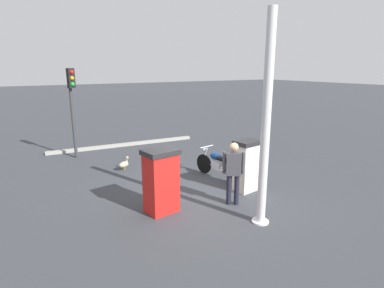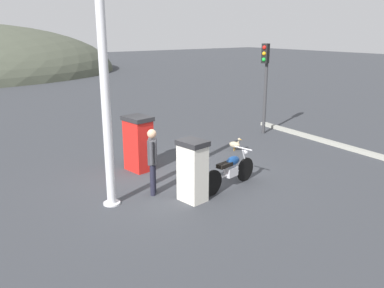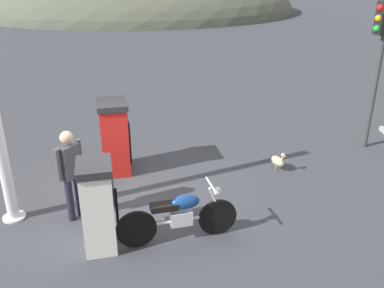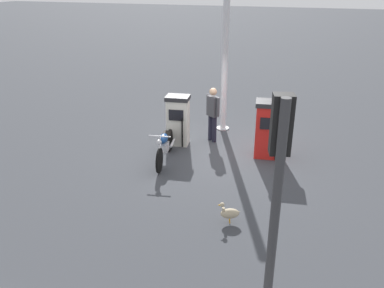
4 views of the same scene
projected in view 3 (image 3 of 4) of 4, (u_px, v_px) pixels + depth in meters
The scene contains 8 objects.
ground_plane at pixel (126, 202), 7.98m from camera, with size 120.00×120.00×0.00m, color #383A3F.
fuel_pump_near at pixel (98, 206), 6.43m from camera, with size 0.62×0.74×1.50m.
fuel_pump_far at pixel (115, 137), 8.86m from camera, with size 0.73×0.89×1.60m.
motorcycle_near_pump at pixel (180, 215), 6.71m from camera, with size 1.98×0.59×0.96m.
attendant_person at pixel (71, 170), 7.14m from camera, with size 0.40×0.52×1.66m.
wandering_duck at pixel (278, 161), 9.12m from camera, with size 0.32×0.46×0.47m.
roadside_traffic_light at pixel (379, 51), 9.44m from camera, with size 0.40×0.28×3.46m.
distant_hill_main at pixel (137, 11), 39.30m from camera, with size 29.11×24.97×9.26m.
Camera 3 is at (0.77, -6.94, 4.21)m, focal length 38.94 mm.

